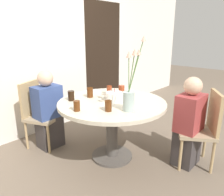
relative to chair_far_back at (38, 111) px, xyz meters
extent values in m
plane|color=#6B5B4C|center=(0.43, -0.96, -0.50)|extent=(16.00, 16.00, 0.00)
cube|color=silver|center=(0.43, 0.40, 0.80)|extent=(8.00, 0.05, 2.60)
cube|color=black|center=(1.65, 0.37, 0.53)|extent=(0.90, 0.01, 2.05)
cylinder|color=beige|center=(0.43, -0.96, 0.22)|extent=(1.26, 1.26, 0.04)
cylinder|color=#4C4742|center=(0.43, -0.96, -0.13)|extent=(0.14, 0.14, 0.66)
cylinder|color=#4C4742|center=(0.43, -0.96, -0.48)|extent=(0.51, 0.51, 0.03)
cube|color=#9E896B|center=(0.03, -0.07, -0.09)|extent=(0.53, 0.53, 0.04)
cube|color=tan|center=(-0.04, 0.09, 0.16)|extent=(0.36, 0.19, 0.46)
cylinder|color=tan|center=(-0.05, -0.30, -0.30)|extent=(0.03, 0.03, 0.39)
cylinder|color=tan|center=(0.26, -0.16, -0.30)|extent=(0.03, 0.03, 0.39)
cylinder|color=tan|center=(-0.19, 0.01, -0.30)|extent=(0.03, 0.03, 0.39)
cylinder|color=tan|center=(0.12, 0.15, -0.30)|extent=(0.03, 0.03, 0.39)
cube|color=#9E896B|center=(0.97, -1.76, -0.09)|extent=(0.55, 0.55, 0.04)
cube|color=tan|center=(1.07, -1.92, 0.16)|extent=(0.34, 0.24, 0.46)
cylinder|color=tan|center=(1.01, -1.53, -0.30)|extent=(0.03, 0.03, 0.39)
cylinder|color=tan|center=(0.73, -1.72, -0.30)|extent=(0.03, 0.03, 0.39)
cylinder|color=tan|center=(1.20, -1.81, -0.30)|extent=(0.03, 0.03, 0.39)
cylinder|color=tan|center=(0.92, -2.00, -0.30)|extent=(0.03, 0.03, 0.39)
cylinder|color=white|center=(0.46, -0.97, 0.29)|extent=(0.20, 0.20, 0.10)
cylinder|color=#E54C4C|center=(0.46, -0.97, 0.36)|extent=(0.01, 0.01, 0.04)
cylinder|color=#9EB2AD|center=(0.30, -1.30, 0.34)|extent=(0.12, 0.12, 0.20)
cylinder|color=#4C7538|center=(0.27, -1.35, 0.64)|extent=(0.08, 0.12, 0.41)
cone|color=#E0997F|center=(0.23, -1.41, 0.84)|extent=(0.05, 0.05, 0.06)
cylinder|color=#4C7538|center=(0.35, -1.32, 0.63)|extent=(0.11, 0.04, 0.39)
cone|color=#E0997F|center=(0.40, -1.33, 0.83)|extent=(0.05, 0.05, 0.06)
cylinder|color=#4C7538|center=(0.33, -1.28, 0.62)|extent=(0.05, 0.05, 0.37)
cone|color=#E0997F|center=(0.35, -1.25, 0.80)|extent=(0.06, 0.06, 0.06)
cylinder|color=#4C7538|center=(0.37, -1.33, 0.70)|extent=(0.14, 0.07, 0.52)
cone|color=#E0997F|center=(0.44, -1.36, 0.96)|extent=(0.05, 0.05, 0.06)
cylinder|color=silver|center=(0.57, -0.50, 0.24)|extent=(0.21, 0.21, 0.01)
cylinder|color=black|center=(0.13, -0.58, 0.30)|extent=(0.07, 0.07, 0.12)
cylinder|color=#51280F|center=(0.37, -0.64, 0.30)|extent=(0.07, 0.07, 0.12)
cylinder|color=#51280F|center=(-0.06, -0.91, 0.29)|extent=(0.07, 0.07, 0.11)
cylinder|color=maroon|center=(0.63, -0.73, 0.29)|extent=(0.07, 0.07, 0.11)
cylinder|color=maroon|center=(0.75, -0.84, 0.29)|extent=(0.08, 0.08, 0.11)
cylinder|color=#51280F|center=(0.16, -1.15, 0.29)|extent=(0.07, 0.07, 0.11)
cube|color=#383333|center=(0.07, -0.15, -0.28)|extent=(0.31, 0.24, 0.43)
cube|color=#33477F|center=(0.07, -0.15, 0.14)|extent=(0.34, 0.24, 0.42)
sphere|color=#D1A889|center=(0.07, -0.15, 0.45)|extent=(0.20, 0.20, 0.20)
cube|color=#383333|center=(0.92, -1.70, -0.28)|extent=(0.31, 0.24, 0.43)
cube|color=#993838|center=(0.92, -1.70, 0.14)|extent=(0.34, 0.24, 0.42)
sphere|color=#D1A889|center=(0.92, -1.70, 0.45)|extent=(0.20, 0.20, 0.20)
camera|label=1|loc=(-1.37, -2.59, 1.01)|focal=35.00mm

